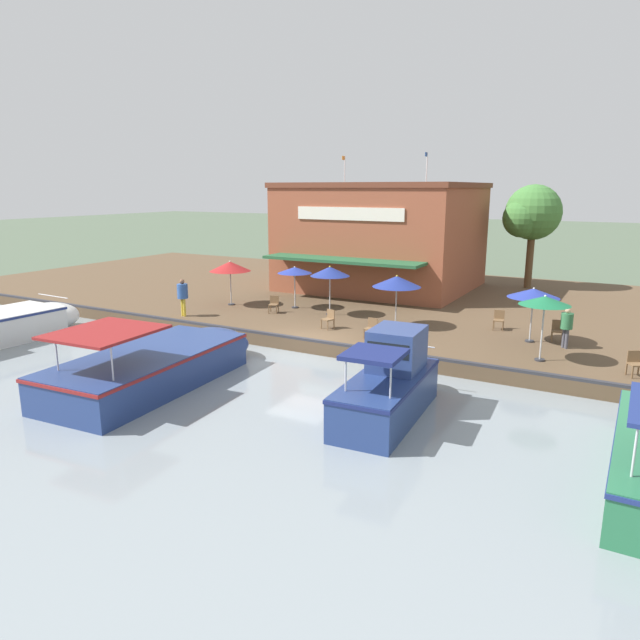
{
  "coord_description": "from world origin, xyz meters",
  "views": [
    {
      "loc": [
        19.38,
        11.52,
        6.72
      ],
      "look_at": [
        -1.0,
        0.16,
        1.3
      ],
      "focal_mm": 32.0,
      "sensor_mm": 36.0,
      "label": 1
    }
  ],
  "objects_px": {
    "cafe_chair_under_first_umbrella": "(329,318)",
    "motorboat_fourth_along": "(393,383)",
    "patio_umbrella_near_quay_edge": "(230,266)",
    "patio_umbrella_far_corner": "(545,301)",
    "person_mid_patio": "(567,323)",
    "motorboat_outer_channel": "(164,362)",
    "patio_umbrella_mid_patio_right": "(295,270)",
    "patio_umbrella_mid_patio_left": "(534,293)",
    "tree_upstream_bank": "(531,214)",
    "cafe_chair_mid_patio": "(557,329)",
    "patio_umbrella_back_row": "(397,281)",
    "cafe_chair_beside_entrance": "(499,319)",
    "person_near_entrance": "(183,293)",
    "waterfront_restaurant": "(382,236)",
    "cafe_chair_facing_river": "(371,327)",
    "cafe_chair_back_row_seat": "(274,303)",
    "patio_umbrella_by_entrance": "(330,271)",
    "cafe_chair_far_corner_seat": "(635,362)"
  },
  "relations": [
    {
      "from": "patio_umbrella_back_row",
      "to": "patio_umbrella_far_corner",
      "type": "height_order",
      "value": "patio_umbrella_far_corner"
    },
    {
      "from": "waterfront_restaurant",
      "to": "patio_umbrella_mid_patio_left",
      "type": "distance_m",
      "value": 14.05
    },
    {
      "from": "patio_umbrella_far_corner",
      "to": "patio_umbrella_back_row",
      "type": "bearing_deg",
      "value": -109.91
    },
    {
      "from": "patio_umbrella_near_quay_edge",
      "to": "tree_upstream_bank",
      "type": "relative_size",
      "value": 0.37
    },
    {
      "from": "patio_umbrella_mid_patio_left",
      "to": "tree_upstream_bank",
      "type": "height_order",
      "value": "tree_upstream_bank"
    },
    {
      "from": "patio_umbrella_far_corner",
      "to": "person_near_entrance",
      "type": "xyz_separation_m",
      "value": [
        0.69,
        -16.4,
        -1.05
      ]
    },
    {
      "from": "cafe_chair_facing_river",
      "to": "cafe_chair_beside_entrance",
      "type": "bearing_deg",
      "value": 134.27
    },
    {
      "from": "patio_umbrella_far_corner",
      "to": "cafe_chair_back_row_seat",
      "type": "height_order",
      "value": "patio_umbrella_far_corner"
    },
    {
      "from": "cafe_chair_mid_patio",
      "to": "person_mid_patio",
      "type": "distance_m",
      "value": 1.23
    },
    {
      "from": "cafe_chair_facing_river",
      "to": "patio_umbrella_back_row",
      "type": "bearing_deg",
      "value": 178.15
    },
    {
      "from": "waterfront_restaurant",
      "to": "cafe_chair_beside_entrance",
      "type": "relative_size",
      "value": 13.3
    },
    {
      "from": "waterfront_restaurant",
      "to": "tree_upstream_bank",
      "type": "bearing_deg",
      "value": 117.53
    },
    {
      "from": "patio_umbrella_by_entrance",
      "to": "cafe_chair_facing_river",
      "type": "distance_m",
      "value": 5.1
    },
    {
      "from": "patio_umbrella_mid_patio_left",
      "to": "patio_umbrella_near_quay_edge",
      "type": "height_order",
      "value": "patio_umbrella_near_quay_edge"
    },
    {
      "from": "patio_umbrella_mid_patio_right",
      "to": "cafe_chair_back_row_seat",
      "type": "xyz_separation_m",
      "value": [
        1.52,
        -0.31,
        -1.5
      ]
    },
    {
      "from": "patio_umbrella_far_corner",
      "to": "cafe_chair_under_first_umbrella",
      "type": "bearing_deg",
      "value": -93.46
    },
    {
      "from": "patio_umbrella_far_corner",
      "to": "cafe_chair_beside_entrance",
      "type": "xyz_separation_m",
      "value": [
        -4.06,
        -2.35,
        -1.73
      ]
    },
    {
      "from": "person_mid_patio",
      "to": "cafe_chair_back_row_seat",
      "type": "bearing_deg",
      "value": -89.55
    },
    {
      "from": "tree_upstream_bank",
      "to": "cafe_chair_back_row_seat",
      "type": "bearing_deg",
      "value": -34.99
    },
    {
      "from": "person_near_entrance",
      "to": "cafe_chair_beside_entrance",
      "type": "bearing_deg",
      "value": 108.69
    },
    {
      "from": "patio_umbrella_mid_patio_left",
      "to": "cafe_chair_facing_river",
      "type": "relative_size",
      "value": 2.64
    },
    {
      "from": "cafe_chair_under_first_umbrella",
      "to": "motorboat_fourth_along",
      "type": "distance_m",
      "value": 8.56
    },
    {
      "from": "patio_umbrella_back_row",
      "to": "patio_umbrella_mid_patio_right",
      "type": "relative_size",
      "value": 1.07
    },
    {
      "from": "motorboat_fourth_along",
      "to": "cafe_chair_under_first_umbrella",
      "type": "bearing_deg",
      "value": -138.57
    },
    {
      "from": "patio_umbrella_far_corner",
      "to": "cafe_chair_under_first_umbrella",
      "type": "relative_size",
      "value": 2.85
    },
    {
      "from": "patio_umbrella_far_corner",
      "to": "motorboat_outer_channel",
      "type": "xyz_separation_m",
      "value": [
        7.1,
        -11.5,
        -2.07
      ]
    },
    {
      "from": "patio_umbrella_by_entrance",
      "to": "waterfront_restaurant",
      "type": "bearing_deg",
      "value": -173.47
    },
    {
      "from": "cafe_chair_far_corner_seat",
      "to": "motorboat_fourth_along",
      "type": "relative_size",
      "value": 0.15
    },
    {
      "from": "patio_umbrella_mid_patio_left",
      "to": "cafe_chair_beside_entrance",
      "type": "bearing_deg",
      "value": -133.86
    },
    {
      "from": "cafe_chair_mid_patio",
      "to": "cafe_chair_under_first_umbrella",
      "type": "distance_m",
      "value": 9.56
    },
    {
      "from": "motorboat_fourth_along",
      "to": "motorboat_outer_channel",
      "type": "height_order",
      "value": "motorboat_fourth_along"
    },
    {
      "from": "patio_umbrella_mid_patio_left",
      "to": "cafe_chair_beside_entrance",
      "type": "height_order",
      "value": "patio_umbrella_mid_patio_left"
    },
    {
      "from": "waterfront_restaurant",
      "to": "motorboat_fourth_along",
      "type": "xyz_separation_m",
      "value": [
        17.67,
        7.95,
        -2.84
      ]
    },
    {
      "from": "motorboat_fourth_along",
      "to": "cafe_chair_mid_patio",
      "type": "bearing_deg",
      "value": 159.0
    },
    {
      "from": "patio_umbrella_near_quay_edge",
      "to": "cafe_chair_back_row_seat",
      "type": "bearing_deg",
      "value": 80.24
    },
    {
      "from": "person_mid_patio",
      "to": "motorboat_outer_channel",
      "type": "distance_m",
      "value": 15.28
    },
    {
      "from": "patio_umbrella_by_entrance",
      "to": "cafe_chair_beside_entrance",
      "type": "relative_size",
      "value": 2.86
    },
    {
      "from": "waterfront_restaurant",
      "to": "person_near_entrance",
      "type": "xyz_separation_m",
      "value": [
        12.48,
        -5.12,
        -2.05
      ]
    },
    {
      "from": "motorboat_outer_channel",
      "to": "tree_upstream_bank",
      "type": "xyz_separation_m",
      "value": [
        -23.06,
        8.21,
        4.4
      ]
    },
    {
      "from": "patio_umbrella_mid_patio_left",
      "to": "cafe_chair_far_corner_seat",
      "type": "xyz_separation_m",
      "value": [
        2.86,
        3.8,
        -1.53
      ]
    },
    {
      "from": "patio_umbrella_far_corner",
      "to": "cafe_chair_mid_patio",
      "type": "bearing_deg",
      "value": 177.02
    },
    {
      "from": "cafe_chair_far_corner_seat",
      "to": "cafe_chair_mid_patio",
      "type": "bearing_deg",
      "value": -141.35
    },
    {
      "from": "patio_umbrella_near_quay_edge",
      "to": "patio_umbrella_far_corner",
      "type": "xyz_separation_m",
      "value": [
        2.65,
        16.07,
        0.14
      ]
    },
    {
      "from": "person_mid_patio",
      "to": "motorboat_outer_channel",
      "type": "relative_size",
      "value": 0.18
    },
    {
      "from": "patio_umbrella_mid_patio_right",
      "to": "person_near_entrance",
      "type": "relative_size",
      "value": 1.2
    },
    {
      "from": "patio_umbrella_back_row",
      "to": "patio_umbrella_mid_patio_right",
      "type": "height_order",
      "value": "patio_umbrella_back_row"
    },
    {
      "from": "patio_umbrella_far_corner",
      "to": "patio_umbrella_mid_patio_right",
      "type": "distance_m",
      "value": 13.18
    },
    {
      "from": "cafe_chair_back_row_seat",
      "to": "cafe_chair_facing_river",
      "type": "distance_m",
      "value": 6.73
    },
    {
      "from": "patio_umbrella_near_quay_edge",
      "to": "cafe_chair_back_row_seat",
      "type": "distance_m",
      "value": 3.52
    },
    {
      "from": "person_mid_patio",
      "to": "tree_upstream_bank",
      "type": "xyz_separation_m",
      "value": [
        -13.74,
        -3.87,
        3.54
      ]
    }
  ]
}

